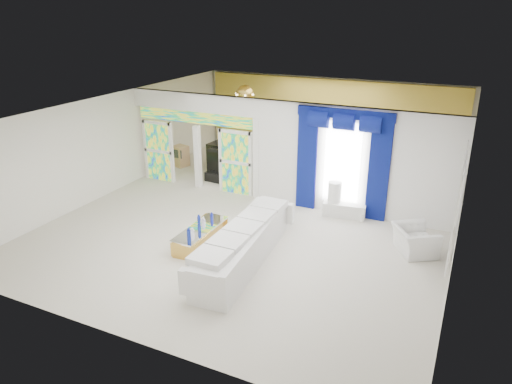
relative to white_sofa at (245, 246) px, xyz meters
The scene contains 22 objects.
floor 2.78m from the white_sofa, 104.81° to the left, with size 12.00×12.00×0.00m, color #B7AF9E.
dividing_wall 4.09m from the white_sofa, 68.45° to the left, with size 5.70×0.18×3.00m, color white.
dividing_header 5.62m from the white_sofa, 134.14° to the left, with size 4.30×0.18×0.55m, color white.
stained_panel_left 6.21m from the white_sofa, 143.66° to the left, with size 0.95×0.04×2.00m, color #994C3F.
stained_panel_right 4.28m from the white_sofa, 120.17° to the left, with size 0.95×0.04×2.00m, color #994C3F.
stained_transom 5.43m from the white_sofa, 134.14° to the left, with size 4.00×0.05×0.35m, color #994C3F.
window_pane 3.91m from the white_sofa, 71.44° to the left, with size 1.00×0.02×2.30m, color white.
blue_drape_left 3.68m from the white_sofa, 86.82° to the left, with size 0.55×0.10×2.80m, color #08044B.
blue_drape_right 4.28m from the white_sofa, 58.13° to the left, with size 0.55×0.10×2.80m, color #08044B.
blue_pelmet 4.46m from the white_sofa, 71.29° to the left, with size 2.60×0.12×0.25m, color #08044B.
wall_mirror 4.70m from the white_sofa, 21.42° to the left, with size 0.04×2.70×1.90m, color white.
gold_curtains 8.66m from the white_sofa, 94.70° to the left, with size 9.70×0.12×2.90m, color gold.
white_sofa is the anchor object (origin of this frame).
coffee_table 1.40m from the white_sofa, 167.47° to the left, with size 0.59×1.77×0.39m, color gold.
console_table 3.64m from the white_sofa, 67.48° to the left, with size 1.15×0.36×0.38m, color silver.
table_lamp 3.54m from the white_sofa, 71.98° to the left, with size 0.36×0.36×0.58m, color silver.
armchair 4.00m from the white_sofa, 30.84° to the left, with size 0.98×0.85×0.63m, color silver.
grand_piano 6.68m from the white_sofa, 117.71° to the left, with size 1.55×2.03×1.02m, color black.
piano_bench 5.32m from the white_sofa, 125.76° to the left, with size 0.92×0.36×0.31m, color black.
tv_console 7.37m from the white_sofa, 135.01° to the left, with size 0.51×0.47×0.75m, color tan.
chandelier 7.14m from the white_sofa, 116.36° to the left, with size 0.60×0.60×0.60m, color gold.
decanters 1.38m from the white_sofa, behind, with size 0.22×1.24×0.29m.
Camera 1 is at (4.98, -11.14, 5.41)m, focal length 33.15 mm.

